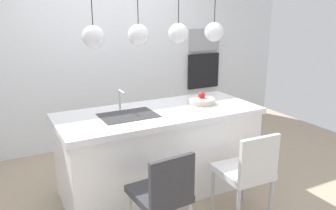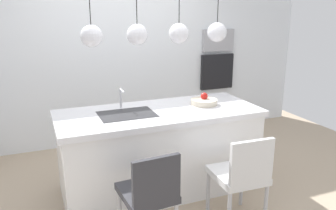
{
  "view_description": "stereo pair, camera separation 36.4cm",
  "coord_description": "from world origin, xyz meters",
  "px_view_note": "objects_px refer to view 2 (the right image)",
  "views": [
    {
      "loc": [
        -1.54,
        -3.1,
        1.94
      ],
      "look_at": [
        0.1,
        0.0,
        0.95
      ],
      "focal_mm": 37.02,
      "sensor_mm": 36.0,
      "label": 1
    },
    {
      "loc": [
        -1.21,
        -3.25,
        1.94
      ],
      "look_at": [
        0.1,
        0.0,
        0.95
      ],
      "focal_mm": 37.02,
      "sensor_mm": 36.0,
      "label": 2
    }
  ],
  "objects_px": {
    "fruit_bowl": "(204,101)",
    "chair_near": "(149,193)",
    "oven": "(217,71)",
    "microwave": "(218,40)",
    "chair_middle": "(241,174)"
  },
  "relations": [
    {
      "from": "oven",
      "to": "chair_near",
      "type": "xyz_separation_m",
      "value": [
        -2.0,
        -2.46,
        -0.44
      ]
    },
    {
      "from": "oven",
      "to": "fruit_bowl",
      "type": "bearing_deg",
      "value": -123.91
    },
    {
      "from": "oven",
      "to": "chair_near",
      "type": "height_order",
      "value": "oven"
    },
    {
      "from": "fruit_bowl",
      "to": "chair_near",
      "type": "bearing_deg",
      "value": -136.34
    },
    {
      "from": "oven",
      "to": "microwave",
      "type": "bearing_deg",
      "value": 0.0
    },
    {
      "from": "microwave",
      "to": "chair_near",
      "type": "height_order",
      "value": "microwave"
    },
    {
      "from": "fruit_bowl",
      "to": "microwave",
      "type": "distance_m",
      "value": 1.93
    },
    {
      "from": "oven",
      "to": "chair_middle",
      "type": "relative_size",
      "value": 0.64
    },
    {
      "from": "microwave",
      "to": "oven",
      "type": "xyz_separation_m",
      "value": [
        0.0,
        0.0,
        -0.5
      ]
    },
    {
      "from": "microwave",
      "to": "chair_middle",
      "type": "height_order",
      "value": "microwave"
    },
    {
      "from": "chair_near",
      "to": "fruit_bowl",
      "type": "bearing_deg",
      "value": 43.66
    },
    {
      "from": "chair_near",
      "to": "chair_middle",
      "type": "xyz_separation_m",
      "value": [
        0.87,
        -0.0,
        0.0
      ]
    },
    {
      "from": "fruit_bowl",
      "to": "chair_near",
      "type": "distance_m",
      "value": 1.4
    },
    {
      "from": "chair_near",
      "to": "chair_middle",
      "type": "height_order",
      "value": "chair_middle"
    },
    {
      "from": "chair_near",
      "to": "chair_middle",
      "type": "distance_m",
      "value": 0.87
    }
  ]
}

